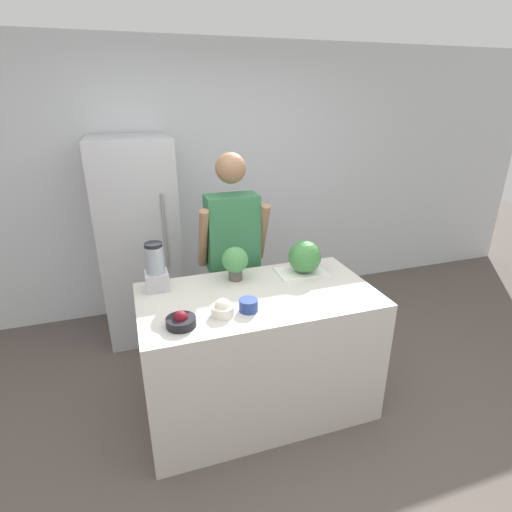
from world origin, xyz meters
The scene contains 12 objects.
ground_plane centered at (0.00, 0.00, 0.00)m, with size 14.00×14.00×0.00m, color #564C47.
wall_back centered at (0.00, 2.16, 1.30)m, with size 8.00×0.06×2.60m.
counter_island centered at (0.00, 0.42, 0.45)m, with size 1.54×0.83×0.91m.
refrigerator centered at (-0.68, 1.76, 0.90)m, with size 0.67×0.74×1.80m.
person centered at (0.00, 1.04, 0.90)m, with size 0.54×0.27×1.73m.
cutting_board centered at (0.40, 0.63, 0.91)m, with size 0.34×0.24×0.01m.
watermelon centered at (0.42, 0.61, 1.04)m, with size 0.24×0.24×0.24m.
bowl_cherries centered at (-0.53, 0.18, 0.94)m, with size 0.17×0.17×0.09m.
bowl_cream centered at (-0.28, 0.23, 0.95)m, with size 0.14×0.14×0.11m.
bowl_small_blue centered at (-0.12, 0.23, 0.94)m, with size 0.11×0.11×0.07m.
blender centered at (-0.62, 0.70, 1.05)m, with size 0.15×0.15×0.33m.
potted_plant centered at (-0.08, 0.67, 1.04)m, with size 0.18×0.18×0.24m.
Camera 1 is at (-0.74, -1.78, 2.11)m, focal length 28.00 mm.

